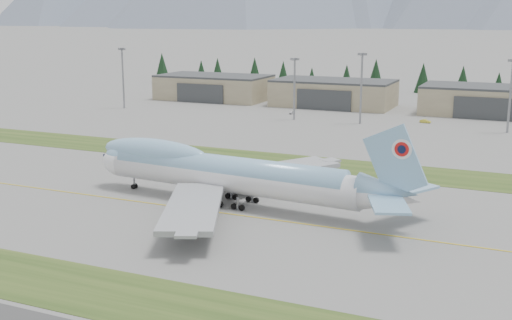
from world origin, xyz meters
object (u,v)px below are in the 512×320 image
at_px(hangar_center, 334,93).
at_px(boeing_747_freighter, 227,173).
at_px(service_vehicle_a, 291,114).
at_px(hangar_left, 214,87).
at_px(service_vehicle_b, 425,123).
at_px(hangar_right, 489,101).

bearing_deg(hangar_center, boeing_747_freighter, -81.17).
bearing_deg(hangar_center, service_vehicle_a, -106.78).
bearing_deg(hangar_left, service_vehicle_b, -16.39).
bearing_deg(service_vehicle_a, hangar_right, 8.60).
height_order(hangar_left, hangar_center, same).
bearing_deg(boeing_747_freighter, hangar_left, 123.10).
relative_size(boeing_747_freighter, service_vehicle_a, 22.81).
distance_m(boeing_747_freighter, hangar_right, 148.60).
height_order(hangar_left, hangar_right, same).
xyz_separation_m(boeing_747_freighter, hangar_center, (-22.33, 143.74, -0.74)).
height_order(hangar_left, service_vehicle_a, hangar_left).
relative_size(hangar_right, service_vehicle_a, 15.50).
bearing_deg(service_vehicle_b, boeing_747_freighter, -179.38).
height_order(hangar_left, service_vehicle_b, hangar_left).
distance_m(boeing_747_freighter, hangar_center, 145.47).
bearing_deg(boeing_747_freighter, hangar_center, 103.66).
relative_size(hangar_right, service_vehicle_b, 12.87).
distance_m(service_vehicle_a, service_vehicle_b, 49.93).
distance_m(hangar_center, hangar_right, 60.00).
distance_m(boeing_747_freighter, service_vehicle_b, 117.07).
bearing_deg(hangar_left, boeing_747_freighter, -61.72).
xyz_separation_m(boeing_747_freighter, service_vehicle_b, (19.37, 115.29, -6.13)).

